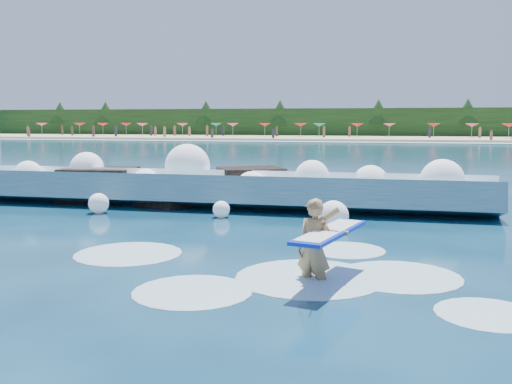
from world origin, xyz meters
The scene contains 11 objects.
ground centered at (0.00, 0.00, 0.00)m, with size 200.00×200.00×0.00m, color #07253E.
beach centered at (0.00, 78.00, 0.20)m, with size 140.00×20.00×0.40m, color tan.
wet_band centered at (0.00, 67.00, 0.04)m, with size 140.00×5.00×0.08m, color silver.
treeline centered at (0.00, 88.00, 2.50)m, with size 140.00×4.00×5.00m, color black.
breaking_wave centered at (-1.01, 7.29, 0.54)m, with size 17.81×2.78×1.54m.
rock_cluster centered at (-3.24, 7.80, 0.47)m, with size 8.43×3.54×1.48m.
surfer_with_board centered at (3.41, -1.19, 0.68)m, with size 1.25×2.99×1.83m.
wave_spray centered at (-0.56, 7.20, 1.01)m, with size 15.53×4.83×2.19m.
surf_foam centered at (2.71, -0.74, 0.00)m, with size 9.10×5.73×0.14m.
beach_umbrellas centered at (-0.16, 79.84, 2.25)m, with size 114.41×6.45×0.50m.
beachgoers centered at (3.49, 75.94, 1.13)m, with size 104.37×12.99×1.93m.
Camera 1 is at (4.65, -11.25, 2.91)m, focal length 40.00 mm.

